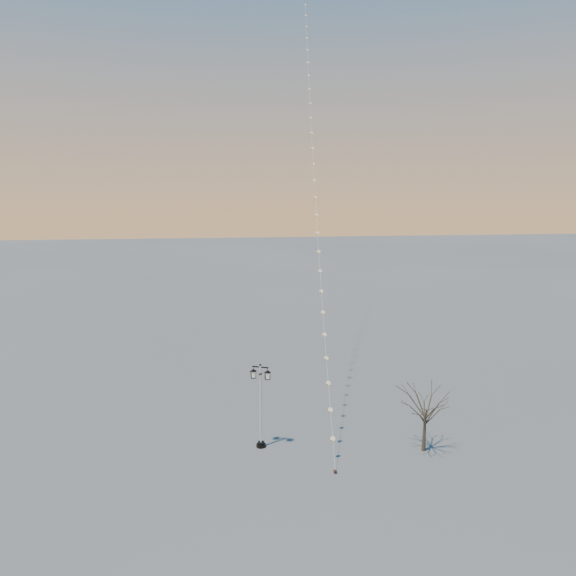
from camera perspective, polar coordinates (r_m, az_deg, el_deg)
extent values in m
plane|color=#565757|center=(30.91, 0.82, -19.75)|extent=(300.00, 300.00, 0.00)
cylinder|color=black|center=(34.05, -2.92, -16.56)|extent=(0.59, 0.59, 0.17)
cylinder|color=black|center=(33.98, -2.92, -16.33)|extent=(0.42, 0.42, 0.15)
cylinder|color=silver|center=(32.90, -2.96, -12.34)|extent=(0.14, 0.14, 4.98)
cylinder|color=black|center=(32.21, -2.99, -9.22)|extent=(0.21, 0.21, 0.06)
cube|color=black|center=(32.07, -3.00, -8.50)|extent=(0.95, 0.45, 0.06)
sphere|color=black|center=(32.03, -3.00, -8.29)|extent=(0.15, 0.15, 0.15)
pyramid|color=black|center=(32.26, -3.76, -8.70)|extent=(0.47, 0.47, 0.15)
cube|color=beige|center=(32.36, -3.75, -9.24)|extent=(0.28, 0.28, 0.36)
cube|color=black|center=(32.43, -3.75, -9.58)|extent=(0.32, 0.32, 0.04)
pyramid|color=black|center=(31.99, -2.23, -8.85)|extent=(0.47, 0.47, 0.15)
cube|color=beige|center=(32.10, -2.23, -9.40)|extent=(0.28, 0.28, 0.36)
cube|color=black|center=(32.17, -2.22, -9.74)|extent=(0.32, 0.32, 0.04)
cone|color=#3B3023|center=(34.14, 14.46, -14.96)|extent=(0.26, 0.26, 2.17)
cylinder|color=#311E19|center=(31.38, 5.11, -19.09)|extent=(0.19, 0.19, 0.19)
cylinder|color=black|center=(31.37, 5.11, -19.05)|extent=(0.03, 0.03, 0.24)
cone|color=orange|center=(49.00, 2.87, 14.47)|extent=(0.08, 0.08, 0.27)
cylinder|color=white|center=(31.15, 5.12, -18.33)|extent=(0.02, 0.02, 0.76)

